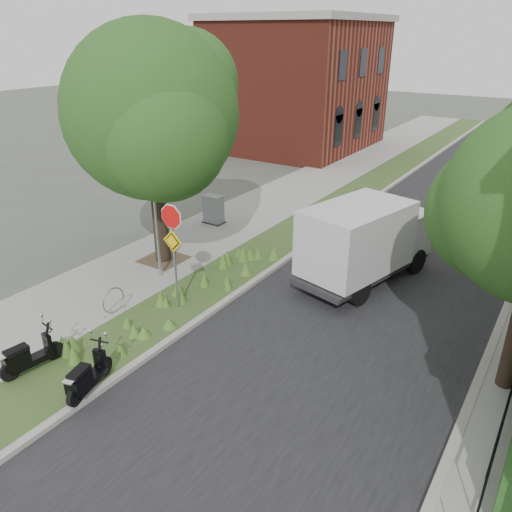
{
  "coord_description": "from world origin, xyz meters",
  "views": [
    {
      "loc": [
        7.29,
        -8.58,
        7.35
      ],
      "look_at": [
        -0.04,
        2.61,
        1.3
      ],
      "focal_mm": 35.0,
      "sensor_mm": 36.0,
      "label": 1
    }
  ],
  "objects_px": {
    "scooter_near": "(25,360)",
    "utility_cabinet": "(213,210)",
    "sign_assembly": "(173,236)",
    "box_truck": "(365,238)",
    "scooter_far": "(85,380)"
  },
  "relations": [
    {
      "from": "scooter_near",
      "to": "scooter_far",
      "type": "relative_size",
      "value": 1.01
    },
    {
      "from": "scooter_far",
      "to": "box_truck",
      "type": "relative_size",
      "value": 0.29
    },
    {
      "from": "scooter_far",
      "to": "box_truck",
      "type": "height_order",
      "value": "box_truck"
    },
    {
      "from": "sign_assembly",
      "to": "scooter_near",
      "type": "bearing_deg",
      "value": -102.43
    },
    {
      "from": "utility_cabinet",
      "to": "sign_assembly",
      "type": "bearing_deg",
      "value": -60.91
    },
    {
      "from": "scooter_near",
      "to": "utility_cabinet",
      "type": "height_order",
      "value": "utility_cabinet"
    },
    {
      "from": "scooter_near",
      "to": "utility_cabinet",
      "type": "xyz_separation_m",
      "value": [
        -2.45,
        10.25,
        0.2
      ]
    },
    {
      "from": "sign_assembly",
      "to": "scooter_near",
      "type": "relative_size",
      "value": 2.11
    },
    {
      "from": "scooter_near",
      "to": "utility_cabinet",
      "type": "distance_m",
      "value": 10.54
    },
    {
      "from": "box_truck",
      "to": "scooter_far",
      "type": "bearing_deg",
      "value": -108.1
    },
    {
      "from": "box_truck",
      "to": "utility_cabinet",
      "type": "height_order",
      "value": "box_truck"
    },
    {
      "from": "utility_cabinet",
      "to": "box_truck",
      "type": "bearing_deg",
      "value": -10.97
    },
    {
      "from": "scooter_near",
      "to": "scooter_far",
      "type": "bearing_deg",
      "value": 8.32
    },
    {
      "from": "sign_assembly",
      "to": "box_truck",
      "type": "relative_size",
      "value": 0.61
    },
    {
      "from": "scooter_near",
      "to": "scooter_far",
      "type": "height_order",
      "value": "scooter_far"
    }
  ]
}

